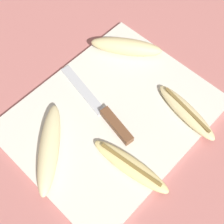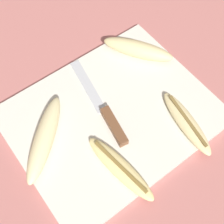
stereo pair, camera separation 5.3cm
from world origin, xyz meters
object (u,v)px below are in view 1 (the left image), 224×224
Objects in this scene: knife at (109,116)px; banana_golden_short at (130,166)px; banana_ripe_center at (186,112)px; banana_soft_right at (49,148)px; banana_mellow_near at (126,47)px.

banana_golden_short is (-0.05, -0.11, 0.00)m from knife.
banana_ripe_center reaches higher than knife.
banana_soft_right is 0.96× the size of banana_golden_short.
banana_soft_right is at bearing 121.39° from banana_golden_short.
banana_golden_short is at bearing 178.18° from banana_ripe_center.
banana_mellow_near is at bearing 40.83° from knife.
banana_ripe_center is at bearing -100.48° from banana_mellow_near.
banana_mellow_near is (0.16, 0.10, 0.01)m from knife.
banana_mellow_near is 0.30m from banana_golden_short.
banana_golden_short is 0.17m from banana_ripe_center.
banana_mellow_near is at bearing 79.52° from banana_ripe_center.
banana_soft_right reaches higher than banana_ripe_center.
banana_ripe_center is at bearing -33.21° from knife.
banana_soft_right is at bearing 150.48° from banana_ripe_center.
banana_mellow_near reaches higher than knife.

